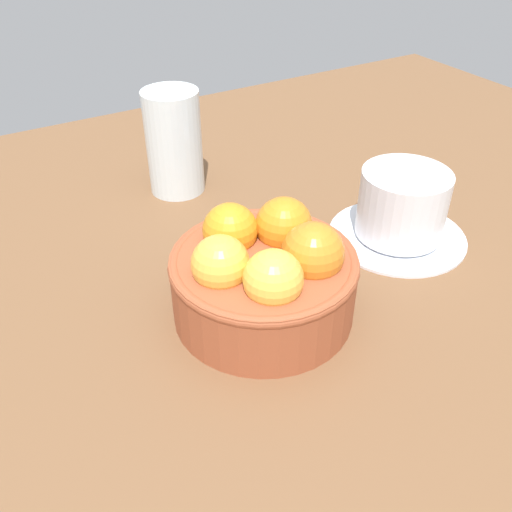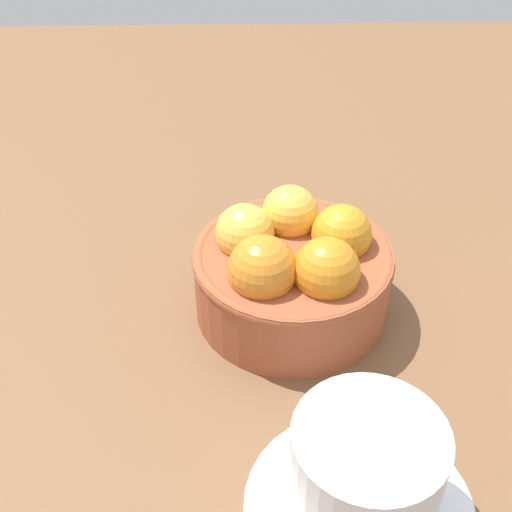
# 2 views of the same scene
# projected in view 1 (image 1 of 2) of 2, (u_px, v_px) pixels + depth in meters

# --- Properties ---
(ground_plane) EXTENTS (1.29, 0.99, 0.03)m
(ground_plane) POSITION_uv_depth(u_px,v_px,m) (263.00, 325.00, 0.48)
(ground_plane) COLOR brown
(terracotta_bowl) EXTENTS (0.15, 0.15, 0.09)m
(terracotta_bowl) POSITION_uv_depth(u_px,v_px,m) (264.00, 274.00, 0.45)
(terracotta_bowl) COLOR #9E4C2D
(terracotta_bowl) RESTS_ON ground_plane
(coffee_cup) EXTENTS (0.14, 0.14, 0.07)m
(coffee_cup) POSITION_uv_depth(u_px,v_px,m) (401.00, 210.00, 0.55)
(coffee_cup) COLOR white
(coffee_cup) RESTS_ON ground_plane
(water_glass) EXTENTS (0.06, 0.06, 0.12)m
(water_glass) POSITION_uv_depth(u_px,v_px,m) (174.00, 142.00, 0.61)
(water_glass) COLOR silver
(water_glass) RESTS_ON ground_plane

